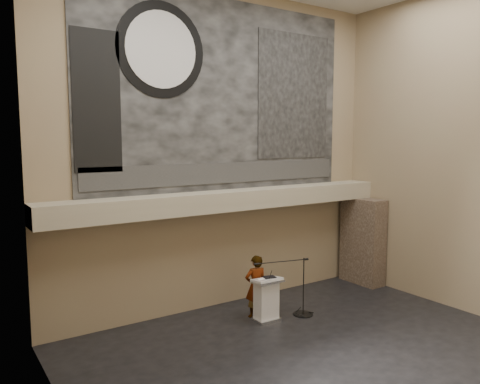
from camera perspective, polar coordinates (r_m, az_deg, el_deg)
floor at (r=10.53m, az=10.32°, el=-19.30°), size 10.00×10.00×0.00m
wall_back at (r=12.66m, az=-2.02°, el=5.07°), size 10.00×0.02×8.50m
wall_left at (r=6.96m, az=-19.97°, el=3.48°), size 0.02×8.00×8.50m
wall_right at (r=13.48m, az=26.20°, el=4.50°), size 0.02×8.00×8.50m
soffit at (r=12.42m, az=-1.03°, el=-0.97°), size 10.00×0.80×0.50m
sprinkler_left at (r=11.64m, az=-7.54°, el=-2.93°), size 0.04×0.04×0.06m
sprinkler_right at (r=13.53m, az=5.87°, el=-1.58°), size 0.04×0.04×0.06m
banner at (r=12.68m, az=-1.98°, el=11.63°), size 8.00×0.05×5.00m
banner_text_strip at (r=12.63m, az=-1.84°, el=2.34°), size 7.76×0.02×0.55m
banner_clock_rim at (r=11.93m, az=-9.58°, el=16.72°), size 2.30×0.02×2.30m
banner_clock_face at (r=11.91m, az=-9.54°, el=16.74°), size 1.84×0.02×1.84m
banner_building_print at (r=14.07m, az=6.62°, el=11.50°), size 2.60×0.02×3.60m
banner_brick_print at (r=11.20m, az=-17.06°, el=10.49°), size 1.10×0.02×3.20m
stone_pier at (r=15.38m, az=14.73°, el=-5.78°), size 0.60×1.40×2.70m
lectern at (r=12.06m, az=3.23°, el=-12.95°), size 0.71×0.52×1.13m
binder at (r=11.91m, az=3.64°, el=-10.34°), size 0.33×0.29×0.04m
papers at (r=11.75m, az=2.89°, el=-10.64°), size 0.22×0.29×0.00m
speaker_person at (r=12.21m, az=1.93°, el=-11.42°), size 0.65×0.49×1.62m
mic_stand at (r=12.62m, az=7.48°, el=-13.61°), size 1.59×0.62×1.51m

